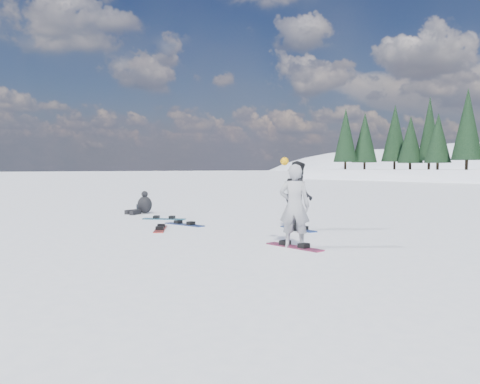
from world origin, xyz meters
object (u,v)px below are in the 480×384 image
at_px(seated_rider, 143,205).
at_px(snowboarder_woman, 294,206).
at_px(snowboard_loose_b, 160,229).
at_px(gear_bag, 141,208).
at_px(snowboarder_man, 298,195).
at_px(snowboard_loose_a, 164,219).
at_px(snowboard_loose_c, 184,225).

bearing_deg(seated_rider, snowboarder_woman, -29.81).
bearing_deg(snowboard_loose_b, gear_bag, -167.38).
distance_m(snowboarder_woman, snowboarder_man, 3.11).
bearing_deg(gear_bag, snowboarder_man, 8.38).
xyz_separation_m(snowboarder_man, snowboard_loose_b, (-2.44, -3.15, -0.98)).
distance_m(snowboard_loose_b, snowboard_loose_a, 2.69).
bearing_deg(snowboard_loose_b, snowboarder_man, 85.68).
distance_m(snowboarder_man, gear_bag, 7.86).
bearing_deg(seated_rider, snowboard_loose_b, -45.32).
height_order(seated_rider, snowboard_loose_c, seated_rider).
bearing_deg(snowboard_loose_b, seated_rider, -167.49).
relative_size(snowboarder_man, snowboard_loose_a, 1.32).
height_order(snowboarder_woman, gear_bag, snowboarder_woman).
bearing_deg(snowboarder_woman, gear_bag, -43.33).
relative_size(snowboarder_woman, seated_rider, 1.76).
height_order(gear_bag, snowboard_loose_b, gear_bag).
bearing_deg(snowboarder_man, snowboard_loose_a, 51.70).
bearing_deg(snowboard_loose_a, snowboarder_woman, -47.66).
relative_size(gear_bag, snowboard_loose_a, 0.30).
xyz_separation_m(gear_bag, snowboard_loose_c, (4.79, -0.90, -0.14)).
xyz_separation_m(gear_bag, snowboard_loose_b, (5.29, -2.01, -0.14)).
height_order(snowboarder_woman, seated_rider, snowboarder_woman).
relative_size(gear_bag, snowboard_loose_b, 0.30).
bearing_deg(snowboarder_woman, snowboarder_man, -83.72).
bearing_deg(snowboard_loose_c, snowboard_loose_b, -78.73).
bearing_deg(snowboarder_woman, seated_rider, -42.23).
height_order(snowboarder_woman, snowboard_loose_c, snowboarder_woman).
relative_size(snowboard_loose_a, snowboard_loose_c, 1.00).
distance_m(seated_rider, snowboard_loose_c, 4.15).
xyz_separation_m(snowboarder_woman, seated_rider, (-9.15, 0.87, -0.61)).
distance_m(snowboard_loose_b, snowboard_loose_c, 1.22).
distance_m(seated_rider, gear_bag, 0.77).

